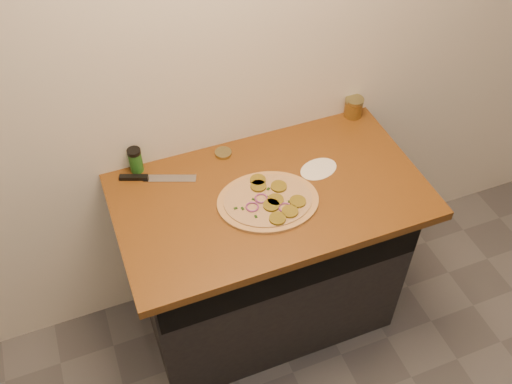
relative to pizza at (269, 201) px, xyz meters
name	(u,v)px	position (x,y,z in m)	size (l,w,h in m)	color
cabinet	(266,259)	(0.03, 0.08, -0.48)	(1.10, 0.60, 0.86)	black
countertop	(270,195)	(0.03, 0.05, -0.03)	(1.20, 0.70, 0.04)	brown
pizza	(269,201)	(0.00, 0.00, 0.00)	(0.44, 0.44, 0.03)	tan
chefs_knife	(151,178)	(-0.39, 0.29, 0.00)	(0.29, 0.14, 0.02)	#B7BAC1
mason_jar_lid	(223,153)	(-0.07, 0.32, 0.00)	(0.07, 0.07, 0.01)	#988F58
salsa_jar	(354,107)	(0.54, 0.35, 0.04)	(0.08, 0.08, 0.09)	#9C1D0F
spice_shaker	(135,160)	(-0.42, 0.35, 0.05)	(0.05, 0.05, 0.11)	#1E591C
flour_spill	(319,169)	(0.26, 0.10, -0.01)	(0.16, 0.16, 0.00)	silver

